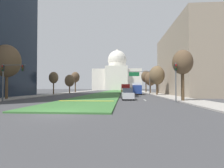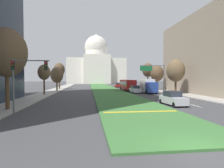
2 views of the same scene
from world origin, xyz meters
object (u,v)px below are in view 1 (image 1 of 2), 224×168
Objects in this scene: street_tree_right_near at (182,63)px; street_tree_right_mid at (157,75)px; street_tree_left_mid at (54,78)px; street_tree_right_distant at (146,77)px; street_tree_left_far at (70,81)px; city_bus at (125,88)px; sedan_lead_stopped at (127,94)px; sedan_far_horizon at (125,90)px; street_tree_left_near at (7,61)px; street_tree_left_distant at (75,77)px; traffic_light_near_left at (9,74)px; sedan_midblock at (126,91)px; box_truck_delivery at (136,88)px; traffic_light_near_right at (176,77)px; sedan_distant at (132,91)px; street_tree_right_far at (150,79)px; overhead_guide_sign at (142,78)px; capitol_building at (117,76)px.

street_tree_right_near is 0.96× the size of street_tree_right_mid.
street_tree_left_mid is 32.09m from street_tree_right_distant.
street_tree_left_far is 0.57× the size of city_bus.
city_bus is (-7.76, 12.93, -3.22)m from street_tree_right_mid.
sedan_lead_stopped is 46.55m from sedan_far_horizon.
street_tree_left_near is 1.08× the size of street_tree_left_distant.
traffic_light_near_left is at bearing -140.19° from street_tree_right_mid.
sedan_far_horizon is (0.10, 46.55, -0.03)m from sedan_lead_stopped.
box_truck_delivery reaches higher than sedan_midblock.
traffic_light_near_left is 0.47× the size of city_bus.
sedan_far_horizon is (0.01, 26.51, -0.00)m from sedan_midblock.
street_tree_right_mid is 1.59× the size of sedan_lead_stopped.
street_tree_left_mid reaches higher than city_bus.
traffic_light_near_right is 40.21m from street_tree_left_far.
sedan_distant is (-5.04, 35.38, -4.46)m from street_tree_right_near.
sedan_far_horizon is at bearing 45.70° from street_tree_left_far.
city_bus is at bearing 3.39° from street_tree_left_far.
street_tree_right_far is 1.62× the size of sedan_far_horizon.
overhead_guide_sign reaches higher than street_tree_left_far.
street_tree_left_distant is (0.01, 19.85, 1.36)m from street_tree_left_mid.
street_tree_left_mid is at bearing -90.04° from street_tree_left_distant.
street_tree_left_far reaches higher than city_bus.
street_tree_left_near is 19.87m from sedan_lead_stopped.
street_tree_left_far is 0.89× the size of street_tree_right_far.
street_tree_left_near is at bearing 174.32° from traffic_light_near_right.
street_tree_right_distant is (13.07, -67.65, -5.31)m from capitol_building.
street_tree_right_far is at bearing 0.10° from street_tree_left_far.
overhead_guide_sign is at bearing -101.90° from street_tree_right_distant.
street_tree_left_far is (-2.11, 32.07, 0.41)m from traffic_light_near_left.
capitol_building is 107.06m from traffic_light_near_left.
sedan_far_horizon is at bearing 95.76° from box_truck_delivery.
traffic_light_near_left is 53.99m from sedan_far_horizon.
street_tree_left_distant is at bearing 140.20° from sedan_midblock.
street_tree_right_near is at bearing -81.90° from sedan_distant.
street_tree_right_distant is (1.25, 38.07, 2.56)m from traffic_light_near_right.
street_tree_left_mid reaches higher than sedan_lead_stopped.
sedan_far_horizon is (-7.96, 19.16, -3.91)m from street_tree_right_far.
street_tree_right_distant reaches higher than street_tree_right_mid.
street_tree_right_distant is (26.61, 35.55, -0.23)m from street_tree_left_near.
capitol_building is 8.19× the size of sedan_midblock.
city_bus is (-7.48, 31.71, -3.56)m from street_tree_right_near.
overhead_guide_sign is (-1.95, 22.87, 1.34)m from traffic_light_near_right.
street_tree_left_distant is (-2.82, 40.96, 2.11)m from traffic_light_near_left.
street_tree_right_distant is at bearing 89.94° from street_tree_right_near.
street_tree_left_mid is 27.14m from street_tree_right_mid.
overhead_guide_sign is at bearing -11.59° from box_truck_delivery.
street_tree_left_far is at bearing 89.11° from street_tree_left_near.
sedan_far_horizon is (18.74, 19.20, -3.39)m from street_tree_left_far.
sedan_far_horizon is at bearing 112.57° from street_tree_right_far.
sedan_distant is (21.80, 15.74, -3.68)m from street_tree_left_mid.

